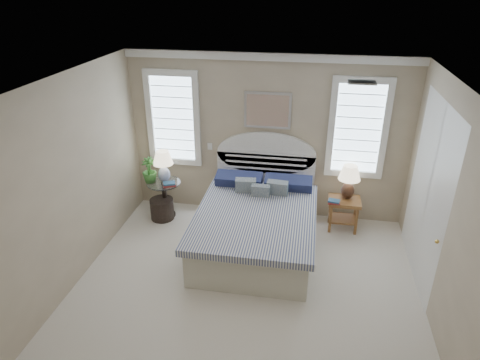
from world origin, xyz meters
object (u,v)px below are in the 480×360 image
(bed, at_px, (257,222))
(nightstand_right, at_px, (344,207))
(floor_pot, at_px, (162,209))
(lamp_right, at_px, (349,178))
(lamp_left, at_px, (163,163))
(side_table_left, at_px, (165,195))

(bed, height_order, nightstand_right, bed)
(floor_pot, xyz_separation_m, lamp_right, (3.01, 0.27, 0.69))
(lamp_left, relative_size, lamp_right, 0.97)
(bed, relative_size, lamp_left, 4.21)
(bed, height_order, lamp_right, bed)
(bed, xyz_separation_m, lamp_left, (-1.65, 0.64, 0.57))
(lamp_right, bearing_deg, floor_pot, -174.82)
(lamp_right, bearing_deg, bed, -150.16)
(floor_pot, distance_m, lamp_left, 0.80)
(side_table_left, xyz_separation_m, lamp_left, (0.00, 0.05, 0.57))
(bed, bearing_deg, lamp_left, 158.64)
(side_table_left, relative_size, nightstand_right, 1.19)
(bed, xyz_separation_m, side_table_left, (-1.65, 0.59, 0.00))
(side_table_left, distance_m, lamp_right, 3.03)
(floor_pot, height_order, lamp_left, lamp_left)
(side_table_left, distance_m, floor_pot, 0.23)
(lamp_left, height_order, lamp_right, lamp_left)
(bed, xyz_separation_m, nightstand_right, (1.30, 0.69, 0.00))
(bed, height_order, floor_pot, bed)
(side_table_left, relative_size, lamp_right, 1.13)
(side_table_left, xyz_separation_m, nightstand_right, (2.95, 0.10, -0.00))
(bed, distance_m, floor_pot, 1.76)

